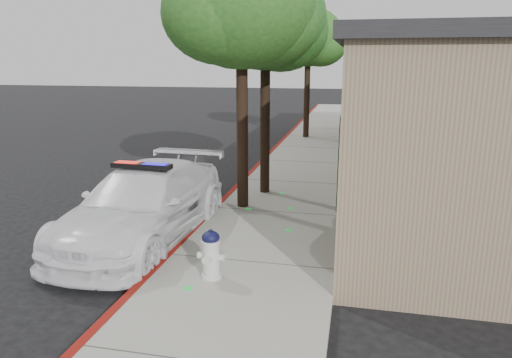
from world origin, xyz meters
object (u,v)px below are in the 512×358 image
at_px(police_car, 144,204).
at_px(street_tree_far, 309,40).
at_px(fire_hydrant, 211,254).
at_px(street_tree_near, 242,11).
at_px(street_tree_mid, 266,24).
at_px(clapboard_building, 458,110).

xyz_separation_m(police_car, street_tree_far, (1.94, 13.73, 3.90)).
distance_m(police_car, fire_hydrant, 2.73).
relative_size(police_car, street_tree_near, 0.86).
height_order(fire_hydrant, street_tree_near, street_tree_near).
relative_size(police_car, street_tree_mid, 0.91).
relative_size(fire_hydrant, street_tree_mid, 0.14).
xyz_separation_m(clapboard_building, street_tree_far, (-5.65, 5.75, 2.55)).
bearing_deg(street_tree_near, street_tree_far, 88.35).
relative_size(street_tree_mid, street_tree_far, 0.99).
distance_m(police_car, street_tree_mid, 5.70).
relative_size(police_car, fire_hydrant, 6.39).
xyz_separation_m(street_tree_near, street_tree_far, (0.33, 11.48, -0.15)).
height_order(clapboard_building, street_tree_mid, street_tree_mid).
bearing_deg(street_tree_mid, street_tree_far, 89.67).
height_order(police_car, street_tree_near, street_tree_near).
height_order(street_tree_mid, street_tree_far, street_tree_far).
relative_size(clapboard_building, fire_hydrant, 24.62).
distance_m(clapboard_building, street_tree_far, 8.45).
relative_size(clapboard_building, street_tree_mid, 3.49).
xyz_separation_m(police_car, fire_hydrant, (2.05, -1.79, -0.20)).
relative_size(clapboard_building, police_car, 3.85).
bearing_deg(street_tree_mid, street_tree_near, -100.51).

